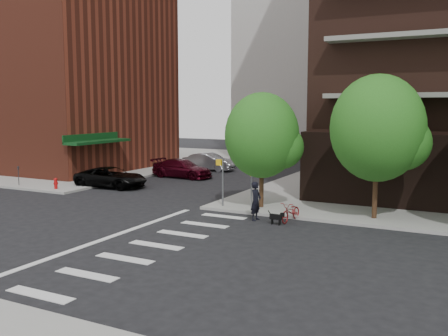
{
  "coord_description": "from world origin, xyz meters",
  "views": [
    {
      "loc": [
        14.4,
        -16.18,
        5.56
      ],
      "look_at": [
        3.0,
        6.0,
        2.5
      ],
      "focal_mm": 40.0,
      "sensor_mm": 36.0,
      "label": 1
    }
  ],
  "objects": [
    {
      "name": "scooter",
      "position": [
        6.41,
        6.5,
        0.49
      ],
      "size": [
        0.83,
        1.92,
        0.98
      ],
      "primitive_type": "imported",
      "rotation": [
        0.0,
        0.0,
        -0.1
      ],
      "color": "maroon",
      "rests_on": "ground"
    },
    {
      "name": "parked_car_black",
      "position": [
        -8.2,
        10.65,
        0.7
      ],
      "size": [
        2.78,
        5.26,
        1.41
      ],
      "primitive_type": "imported",
      "rotation": [
        0.0,
        0.0,
        1.66
      ],
      "color": "black",
      "rests_on": "ground"
    },
    {
      "name": "dog",
      "position": [
        6.04,
        5.56,
        0.38
      ],
      "size": [
        0.72,
        0.23,
        0.61
      ],
      "rotation": [
        0.0,
        0.0,
        -0.06
      ],
      "color": "black",
      "rests_on": "ground"
    },
    {
      "name": "sidewalk_nw",
      "position": [
        -24.5,
        23.5,
        0.07
      ],
      "size": [
        31.0,
        33.0,
        0.15
      ],
      "primitive_type": "cube",
      "color": "gray",
      "rests_on": "ground"
    },
    {
      "name": "parked_car_maroon",
      "position": [
        -6.4,
        17.03,
        0.73
      ],
      "size": [
        2.3,
        5.12,
        1.46
      ],
      "primitive_type": "imported",
      "rotation": [
        0.0,
        0.0,
        1.52
      ],
      "color": "#3D0613",
      "rests_on": "ground"
    },
    {
      "name": "parking_meter",
      "position": [
        -14.0,
        7.8,
        0.96
      ],
      "size": [
        0.1,
        0.08,
        1.32
      ],
      "color": "black",
      "rests_on": "sidewalk_nw"
    },
    {
      "name": "dog_walker",
      "position": [
        4.76,
        6.0,
        0.96
      ],
      "size": [
        0.73,
        0.51,
        1.92
      ],
      "primitive_type": "imported",
      "rotation": [
        0.0,
        0.0,
        1.49
      ],
      "color": "black",
      "rests_on": "ground"
    },
    {
      "name": "midrise_nw",
      "position": [
        -22.0,
        18.0,
        10.15
      ],
      "size": [
        21.4,
        15.5,
        20.0
      ],
      "color": "maroon",
      "rests_on": "sidewalk_nw"
    },
    {
      "name": "fire_hydrant",
      "position": [
        -10.5,
        7.8,
        0.55
      ],
      "size": [
        0.24,
        0.24,
        0.73
      ],
      "color": "#A50C0C",
      "rests_on": "sidewalk_nw"
    },
    {
      "name": "ground",
      "position": [
        0.0,
        0.0,
        0.0
      ],
      "size": [
        120.0,
        120.0,
        0.0
      ],
      "primitive_type": "plane",
      "color": "black",
      "rests_on": "ground"
    },
    {
      "name": "tree_b",
      "position": [
        10.0,
        8.5,
        4.54
      ],
      "size": [
        4.5,
        4.5,
        6.65
      ],
      "color": "#301E11",
      "rests_on": "sidewalk_ne"
    },
    {
      "name": "crosswalk",
      "position": [
        2.21,
        -0.0,
        0.01
      ],
      "size": [
        3.85,
        13.0,
        0.01
      ],
      "color": "silver",
      "rests_on": "ground"
    },
    {
      "name": "parked_car_silver",
      "position": [
        -6.67,
        21.97,
        0.77
      ],
      "size": [
        1.68,
        4.68,
        1.54
      ],
      "primitive_type": "imported",
      "rotation": [
        0.0,
        0.0,
        1.56
      ],
      "color": "gray",
      "rests_on": "ground"
    },
    {
      "name": "pedestrian_signal",
      "position": [
        2.32,
        7.92,
        1.85
      ],
      "size": [
        2.18,
        0.67,
        2.6
      ],
      "color": "slate",
      "rests_on": "sidewalk_ne"
    },
    {
      "name": "tree_a",
      "position": [
        4.0,
        8.5,
        4.04
      ],
      "size": [
        4.0,
        4.0,
        5.9
      ],
      "color": "#301E11",
      "rests_on": "sidewalk_ne"
    }
  ]
}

